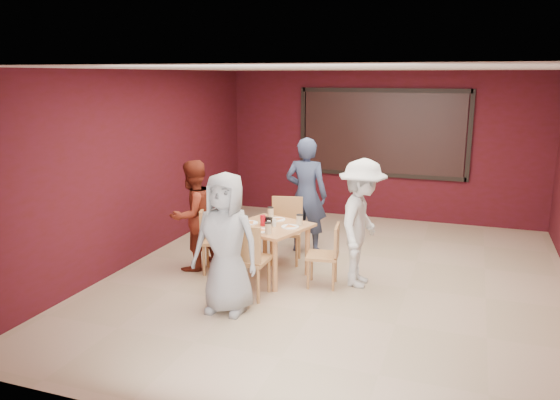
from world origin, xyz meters
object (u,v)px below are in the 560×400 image
(dining_table, at_px, (269,231))
(diner_left, at_px, (193,215))
(chair_front, at_px, (247,256))
(chair_right, at_px, (328,252))
(diner_back, at_px, (306,195))
(diner_front, at_px, (226,243))
(chair_left, at_px, (212,236))
(diner_right, at_px, (361,223))
(chair_back, at_px, (286,226))

(dining_table, xyz_separation_m, diner_left, (-1.14, -0.03, 0.13))
(chair_front, relative_size, chair_right, 1.16)
(chair_right, xyz_separation_m, diner_back, (-0.70, 1.32, 0.43))
(chair_front, height_order, diner_front, diner_front)
(dining_table, relative_size, chair_right, 1.40)
(chair_front, bearing_deg, chair_right, 40.99)
(diner_front, bearing_deg, chair_left, 123.28)
(diner_right, bearing_deg, chair_front, 128.68)
(dining_table, xyz_separation_m, diner_front, (-0.08, -1.20, 0.18))
(dining_table, bearing_deg, diner_left, -178.41)
(dining_table, distance_m, chair_left, 0.85)
(dining_table, xyz_separation_m, diner_right, (1.23, 0.14, 0.19))
(chair_back, relative_size, diner_left, 0.61)
(dining_table, bearing_deg, chair_back, 90.47)
(chair_back, xyz_separation_m, diner_right, (1.23, -0.58, 0.30))
(chair_right, xyz_separation_m, diner_front, (-0.92, -1.14, 0.36))
(diner_left, bearing_deg, diner_back, 155.41)
(diner_right, bearing_deg, diner_front, 137.35)
(dining_table, height_order, chair_right, dining_table)
(dining_table, relative_size, diner_right, 0.69)
(dining_table, relative_size, diner_left, 0.74)
(chair_front, relative_size, chair_back, 1.02)
(chair_back, distance_m, chair_left, 1.14)
(diner_front, distance_m, diner_right, 1.87)
(dining_table, relative_size, chair_left, 1.27)
(chair_left, bearing_deg, diner_back, 53.74)
(dining_table, xyz_separation_m, chair_left, (-0.83, -0.06, -0.13))
(chair_back, height_order, diner_right, diner_right)
(chair_back, distance_m, chair_right, 1.15)
(diner_left, bearing_deg, diner_front, 62.34)
(chair_front, bearing_deg, dining_table, 89.79)
(chair_left, bearing_deg, chair_back, 43.47)
(chair_left, bearing_deg, diner_left, 174.31)
(chair_left, height_order, chair_right, chair_left)
(chair_right, bearing_deg, dining_table, 176.23)
(chair_front, bearing_deg, chair_back, 90.12)
(chair_right, height_order, diner_back, diner_back)
(chair_front, relative_size, diner_front, 0.58)
(chair_front, xyz_separation_m, diner_left, (-1.14, 0.75, 0.24))
(dining_table, xyz_separation_m, diner_back, (0.14, 1.26, 0.25))
(chair_back, distance_m, diner_right, 1.40)
(chair_front, distance_m, chair_left, 1.10)
(diner_back, relative_size, diner_left, 1.15)
(chair_right, relative_size, diner_left, 0.53)
(dining_table, relative_size, diner_back, 0.65)
(diner_left, bearing_deg, diner_right, 114.24)
(chair_left, bearing_deg, dining_table, 4.28)
(diner_back, bearing_deg, diner_left, 42.81)
(chair_front, distance_m, diner_right, 1.57)
(dining_table, relative_size, diner_front, 0.70)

